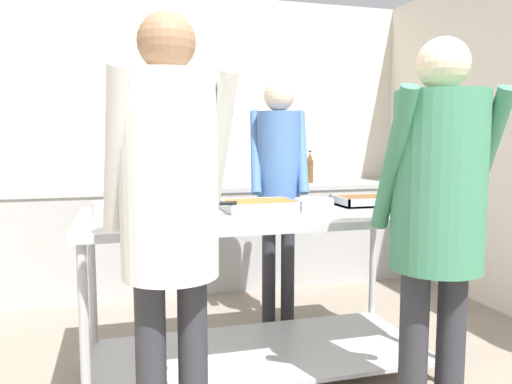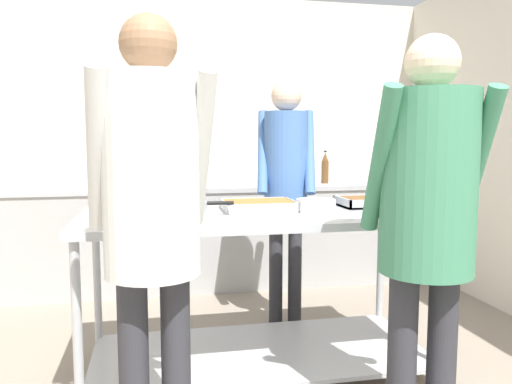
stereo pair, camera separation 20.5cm
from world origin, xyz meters
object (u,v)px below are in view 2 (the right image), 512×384
Objects in this scene: broccoli_bowl at (118,205)px; water_bottle at (325,168)px; serving_tray_vegetables at (259,206)px; cook_behind_counter at (286,173)px; guest_serving_left at (427,204)px; guest_serving_right at (152,199)px; sauce_pan at (186,208)px; serving_tray_roast at (371,202)px; plate_stack at (316,203)px.

broccoli_bowl is 2.44m from water_bottle.
cook_behind_counter is (0.33, 0.65, 0.14)m from serving_tray_vegetables.
guest_serving_right is at bearing 174.60° from guest_serving_left.
sauce_pan is 1.10m from cook_behind_counter.
cook_behind_counter is (1.09, 0.62, 0.12)m from broccoli_bowl.
sauce_pan is 0.98× the size of serving_tray_roast.
guest_serving_left is at bearing -40.76° from sauce_pan.
cook_behind_counter is at bearing 120.65° from serving_tray_roast.
serving_tray_vegetables is at bearing -2.00° from broccoli_bowl.
serving_tray_vegetables is (0.76, -0.03, -0.02)m from broccoli_bowl.
cook_behind_counter is at bearing 63.00° from serving_tray_vegetables.
guest_serving_left and cook_behind_counter have the same top height.
plate_stack is at bearing 97.92° from guest_serving_left.
guest_serving_right is 1.73m from cook_behind_counter.
sauce_pan reaches higher than serving_tray_vegetables.
water_bottle is at bearing 79.24° from guest_serving_left.
water_bottle reaches higher than serving_tray_roast.
broccoli_bowl is 0.88m from guest_serving_right.
guest_serving_left reaches higher than plate_stack.
serving_tray_roast is 0.72m from cook_behind_counter.
broccoli_bowl is 0.85× the size of water_bottle.
sauce_pan is at bearing -170.32° from serving_tray_roast.
guest_serving_left is at bearing -62.21° from serving_tray_vegetables.
plate_stack is at bearing -87.78° from cook_behind_counter.
serving_tray_roast is at bearing -59.35° from cook_behind_counter.
serving_tray_roast is (0.69, 0.04, -0.00)m from serving_tray_vegetables.
cook_behind_counter is at bearing 29.60° from broccoli_bowl.
serving_tray_vegetables is 0.23× the size of guest_serving_right.
broccoli_bowl is at bearing 153.16° from sauce_pan.
sauce_pan is 0.21× the size of guest_serving_left.
serving_tray_vegetables is at bearing 55.00° from guest_serving_right.
water_bottle is (0.66, 1.07, -0.03)m from cook_behind_counter.
plate_stack is at bearing 1.33° from broccoli_bowl.
guest_serving_right reaches higher than water_bottle.
guest_serving_left is 1.59m from cook_behind_counter.
sauce_pan is 1.54× the size of plate_stack.
broccoli_bowl is 0.39m from sauce_pan.
cook_behind_counter reaches higher than plate_stack.
guest_serving_left is (-0.20, -0.97, 0.11)m from serving_tray_roast.
guest_serving_right is (-0.17, -0.68, 0.13)m from sauce_pan.
guest_serving_right is at bearing -145.71° from serving_tray_roast.
broccoli_bowl is at bearing -179.53° from serving_tray_roast.
cook_behind_counter reaches higher than broccoli_bowl.
guest_serving_left reaches higher than water_bottle.
serving_tray_vegetables is at bearing -176.81° from serving_tray_roast.
sauce_pan is 0.91× the size of serving_tray_vegetables.
guest_serving_left is 1.07m from guest_serving_right.
plate_stack is (0.35, 0.05, -0.00)m from serving_tray_vegetables.
serving_tray_roast is at bearing 34.29° from guest_serving_right.
guest_serving_right is at bearing -125.00° from serving_tray_vegetables.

